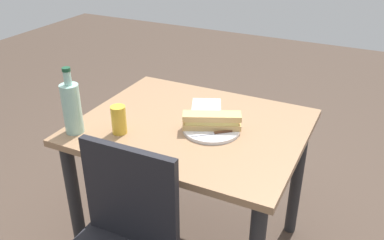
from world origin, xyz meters
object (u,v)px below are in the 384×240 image
knife_near (214,133)px  water_bottle (72,107)px  plate_near (212,129)px  baguette_sandwich_near (212,121)px  beer_glass (119,120)px  dining_table (192,147)px

knife_near → water_bottle: water_bottle is taller
plate_near → baguette_sandwich_near: baguette_sandwich_near is taller
beer_glass → plate_near: bearing=-151.4°
plate_near → beer_glass: bearing=28.6°
baguette_sandwich_near → knife_near: bearing=126.3°
dining_table → baguette_sandwich_near: bearing=170.0°
baguette_sandwich_near → water_bottle: (0.53, 0.27, 0.07)m
plate_near → water_bottle: water_bottle is taller
plate_near → knife_near: (-0.03, 0.04, 0.01)m
beer_glass → dining_table: bearing=-139.5°
water_bottle → beer_glass: bearing=-156.2°
plate_near → beer_glass: beer_glass is taller
knife_near → baguette_sandwich_near: bearing=-53.7°
dining_table → knife_near: knife_near is taller
knife_near → beer_glass: bearing=21.0°
knife_near → beer_glass: 0.41m
baguette_sandwich_near → knife_near: baguette_sandwich_near is taller
plate_near → knife_near: size_ratio=1.73×
water_bottle → baguette_sandwich_near: bearing=-153.0°
dining_table → plate_near: size_ratio=3.96×
dining_table → plate_near: plate_near is taller
knife_near → water_bottle: 0.61m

